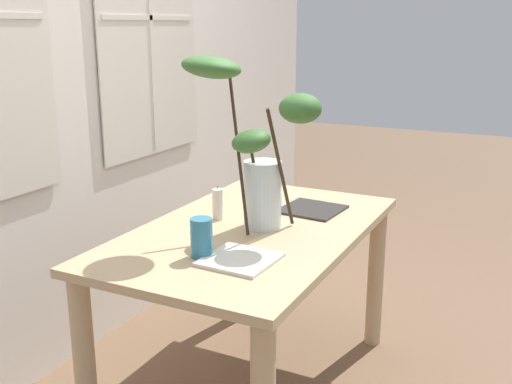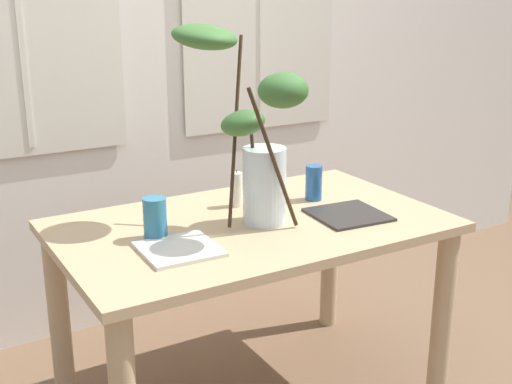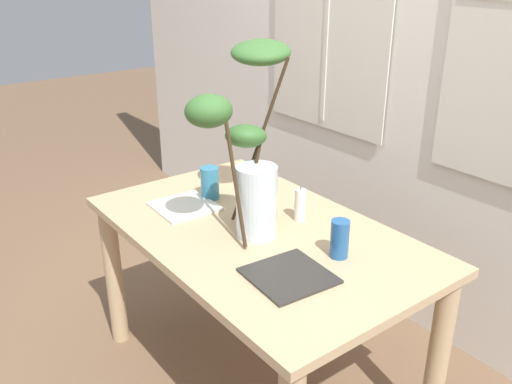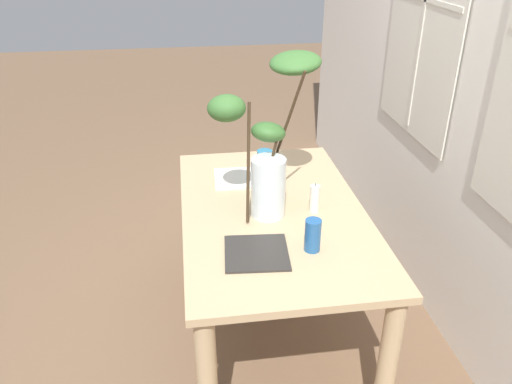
{
  "view_description": "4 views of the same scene",
  "coord_description": "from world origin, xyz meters",
  "views": [
    {
      "loc": [
        -2.05,
        -1.05,
        1.51
      ],
      "look_at": [
        0.02,
        -0.01,
        0.87
      ],
      "focal_mm": 42.73,
      "sensor_mm": 36.0,
      "label": 1
    },
    {
      "loc": [
        -1.12,
        -1.95,
        1.53
      ],
      "look_at": [
        -0.03,
        -0.08,
        0.86
      ],
      "focal_mm": 47.44,
      "sensor_mm": 36.0,
      "label": 2
    },
    {
      "loc": [
        1.47,
        -1.12,
        1.67
      ],
      "look_at": [
        0.09,
        -0.08,
        0.93
      ],
      "focal_mm": 38.24,
      "sensor_mm": 36.0,
      "label": 3
    },
    {
      "loc": [
        1.97,
        -0.36,
        1.87
      ],
      "look_at": [
        0.05,
        -0.09,
        0.85
      ],
      "focal_mm": 35.69,
      "sensor_mm": 36.0,
      "label": 4
    }
  ],
  "objects": [
    {
      "name": "back_wall_with_windows",
      "position": [
        0.0,
        0.93,
        1.43
      ],
      "size": [
        4.95,
        0.14,
        2.86
      ],
      "color": "silver",
      "rests_on": "ground"
    },
    {
      "name": "dining_table",
      "position": [
        0.0,
        0.0,
        0.6
      ],
      "size": [
        1.35,
        0.82,
        0.73
      ],
      "color": "tan",
      "rests_on": "ground"
    },
    {
      "name": "vase_with_branches",
      "position": [
        -0.02,
        -0.03,
        1.06
      ],
      "size": [
        0.39,
        0.56,
        0.69
      ],
      "color": "silver",
      "rests_on": "dining_table"
    },
    {
      "name": "drinking_glass_blue_left",
      "position": [
        -0.35,
        0.02,
        0.8
      ],
      "size": [
        0.08,
        0.08,
        0.14
      ],
      "primitive_type": "cylinder",
      "color": "teal",
      "rests_on": "dining_table"
    },
    {
      "name": "drinking_glass_blue_right",
      "position": [
        0.34,
        0.1,
        0.79
      ],
      "size": [
        0.06,
        0.06,
        0.14
      ],
      "primitive_type": "cylinder",
      "color": "#235693",
      "rests_on": "dining_table"
    },
    {
      "name": "plate_square_left",
      "position": [
        -0.33,
        -0.12,
        0.73
      ],
      "size": [
        0.24,
        0.24,
        0.01
      ],
      "primitive_type": "cube",
      "rotation": [
        0.0,
        0.0,
        -0.04
      ],
      "color": "silver",
      "rests_on": "dining_table"
    },
    {
      "name": "plate_square_right",
      "position": [
        0.33,
        -0.13,
        0.73
      ],
      "size": [
        0.27,
        0.27,
        0.01
      ],
      "primitive_type": "cube",
      "rotation": [
        0.0,
        0.0,
        -0.08
      ],
      "color": "#2D2B28",
      "rests_on": "dining_table"
    },
    {
      "name": "pillar_candle",
      "position": [
        0.04,
        0.18,
        0.79
      ],
      "size": [
        0.04,
        0.04,
        0.14
      ],
      "color": "silver",
      "rests_on": "dining_table"
    }
  ]
}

